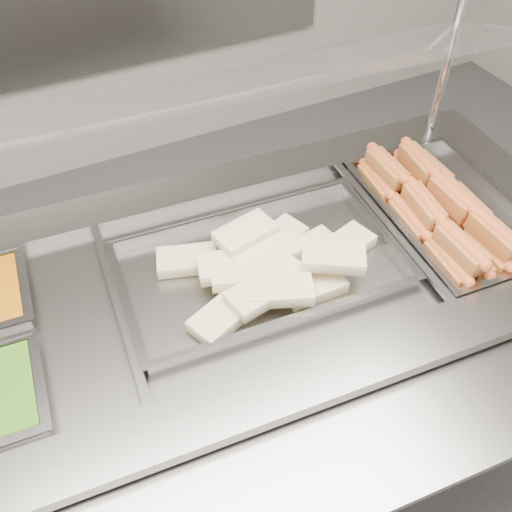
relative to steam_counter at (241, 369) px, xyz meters
name	(u,v)px	position (x,y,z in m)	size (l,w,h in m)	color
steam_counter	(241,369)	(0.00, 0.00, 0.00)	(2.09, 1.05, 0.97)	slate
tray_rail	(330,461)	(-0.04, -0.55, 0.43)	(1.96, 0.55, 0.06)	gray
sneeze_guard	(200,93)	(0.02, 0.24, 0.88)	(1.80, 0.45, 0.47)	silver
pan_hotdogs	(445,217)	(0.67, -0.05, 0.44)	(0.41, 0.62, 0.11)	gray
pan_wraps	(260,268)	(0.06, -0.01, 0.46)	(0.77, 0.49, 0.08)	gray
hotdogs_in_buns	(438,208)	(0.63, -0.05, 0.49)	(0.30, 0.57, 0.13)	#9A5A20
tortilla_wraps	(270,268)	(0.07, -0.05, 0.50)	(0.60, 0.38, 0.10)	beige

